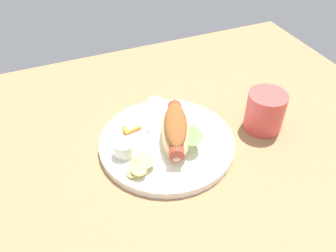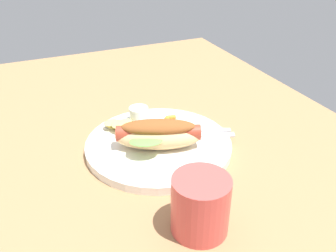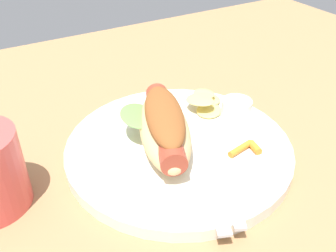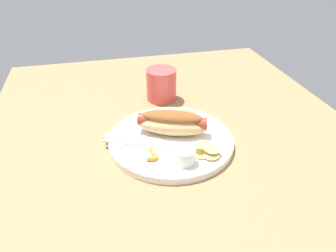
% 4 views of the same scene
% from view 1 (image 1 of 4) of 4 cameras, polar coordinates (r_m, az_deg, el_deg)
% --- Properties ---
extents(ground_plane, '(1.20, 0.90, 0.02)m').
position_cam_1_polar(ground_plane, '(0.72, -1.92, -5.25)').
color(ground_plane, '#9E754C').
extents(plate, '(0.28, 0.28, 0.02)m').
position_cam_1_polar(plate, '(0.73, -0.21, -2.74)').
color(plate, white).
rests_on(plate, ground_plane).
extents(hot_dog, '(0.12, 0.17, 0.06)m').
position_cam_1_polar(hot_dog, '(0.70, 1.30, -0.61)').
color(hot_dog, '#DBB77A').
rests_on(hot_dog, plate).
extents(sauce_ramekin, '(0.04, 0.04, 0.03)m').
position_cam_1_polar(sauce_ramekin, '(0.69, -7.32, -3.72)').
color(sauce_ramekin, white).
rests_on(sauce_ramekin, plate).
extents(fork, '(0.08, 0.14, 0.00)m').
position_cam_1_polar(fork, '(0.78, -3.17, 1.49)').
color(fork, silver).
rests_on(fork, plate).
extents(knife, '(0.07, 0.13, 0.00)m').
position_cam_1_polar(knife, '(0.79, -1.79, 2.03)').
color(knife, silver).
rests_on(knife, plate).
extents(chips_pile, '(0.07, 0.07, 0.02)m').
position_cam_1_polar(chips_pile, '(0.66, -4.58, -6.42)').
color(chips_pile, '#DEC969').
rests_on(chips_pile, plate).
extents(carrot_garnish, '(0.04, 0.03, 0.01)m').
position_cam_1_polar(carrot_garnish, '(0.74, -6.32, -0.65)').
color(carrot_garnish, orange).
rests_on(carrot_garnish, plate).
extents(drinking_cup, '(0.08, 0.08, 0.09)m').
position_cam_1_polar(drinking_cup, '(0.78, 15.68, 2.36)').
color(drinking_cup, '#D84C47').
rests_on(drinking_cup, ground_plane).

